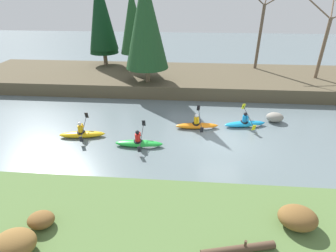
{
  "coord_description": "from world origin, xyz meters",
  "views": [
    {
      "loc": [
        -2.15,
        -13.4,
        7.91
      ],
      "look_at": [
        -3.29,
        0.73,
        0.55
      ],
      "focal_mm": 28.0,
      "sensor_mm": 36.0,
      "label": 1
    }
  ],
  "objects_px": {
    "kayaker_lead": "(246,123)",
    "kayaker_trailing": "(141,143)",
    "kayaker_middle": "(199,125)",
    "boulder_midstream": "(275,117)",
    "driftwood_log": "(238,249)",
    "kayaker_far_back": "(82,134)"
  },
  "relations": [
    {
      "from": "kayaker_lead",
      "to": "kayaker_trailing",
      "type": "distance_m",
      "value": 7.11
    },
    {
      "from": "kayaker_middle",
      "to": "boulder_midstream",
      "type": "height_order",
      "value": "kayaker_middle"
    },
    {
      "from": "kayaker_trailing",
      "to": "driftwood_log",
      "type": "height_order",
      "value": "driftwood_log"
    },
    {
      "from": "kayaker_middle",
      "to": "driftwood_log",
      "type": "xyz_separation_m",
      "value": [
        0.93,
        -9.63,
        0.8
      ]
    },
    {
      "from": "kayaker_trailing",
      "to": "boulder_midstream",
      "type": "xyz_separation_m",
      "value": [
        8.45,
        3.86,
        0.12
      ]
    },
    {
      "from": "boulder_midstream",
      "to": "driftwood_log",
      "type": "height_order",
      "value": "driftwood_log"
    },
    {
      "from": "driftwood_log",
      "to": "kayaker_far_back",
      "type": "bearing_deg",
      "value": 121.92
    },
    {
      "from": "kayaker_far_back",
      "to": "driftwood_log",
      "type": "height_order",
      "value": "driftwood_log"
    },
    {
      "from": "kayaker_middle",
      "to": "driftwood_log",
      "type": "bearing_deg",
      "value": -90.26
    },
    {
      "from": "kayaker_far_back",
      "to": "boulder_midstream",
      "type": "xyz_separation_m",
      "value": [
        12.15,
        3.08,
        0.1
      ]
    },
    {
      "from": "kayaker_middle",
      "to": "kayaker_far_back",
      "type": "xyz_separation_m",
      "value": [
        -7.02,
        -1.71,
        0.02
      ]
    },
    {
      "from": "kayaker_trailing",
      "to": "kayaker_far_back",
      "type": "height_order",
      "value": "same"
    },
    {
      "from": "kayaker_lead",
      "to": "kayaker_middle",
      "type": "xyz_separation_m",
      "value": [
        -3.12,
        -0.53,
        0.0
      ]
    },
    {
      "from": "kayaker_lead",
      "to": "kayaker_trailing",
      "type": "relative_size",
      "value": 1.0
    },
    {
      "from": "boulder_midstream",
      "to": "kayaker_far_back",
      "type": "bearing_deg",
      "value": -165.76
    },
    {
      "from": "kayaker_middle",
      "to": "boulder_midstream",
      "type": "xyz_separation_m",
      "value": [
        5.13,
        1.38,
        0.12
      ]
    },
    {
      "from": "kayaker_trailing",
      "to": "driftwood_log",
      "type": "distance_m",
      "value": 8.36
    },
    {
      "from": "kayaker_middle",
      "to": "kayaker_far_back",
      "type": "distance_m",
      "value": 7.23
    },
    {
      "from": "kayaker_far_back",
      "to": "boulder_midstream",
      "type": "relative_size",
      "value": 2.47
    },
    {
      "from": "kayaker_lead",
      "to": "boulder_midstream",
      "type": "xyz_separation_m",
      "value": [
        2.01,
        0.85,
        0.12
      ]
    },
    {
      "from": "kayaker_lead",
      "to": "kayaker_trailing",
      "type": "height_order",
      "value": "same"
    },
    {
      "from": "kayaker_trailing",
      "to": "boulder_midstream",
      "type": "relative_size",
      "value": 2.46
    }
  ]
}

